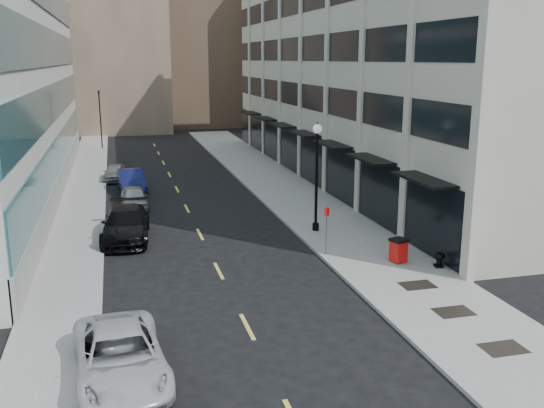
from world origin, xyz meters
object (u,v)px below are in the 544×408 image
urn_planter (439,258)px  car_silver_sedan (134,197)px  sign_post (326,222)px  car_black_pickup (126,224)px  car_white_van (120,357)px  lamppost (317,168)px  trash_bin (398,250)px  car_grey_sedan (115,172)px  traffic_signal (99,94)px  car_blue_sedan (131,181)px

urn_planter → car_silver_sedan: bearing=129.8°
car_silver_sedan → sign_post: size_ratio=1.64×
car_black_pickup → sign_post: 10.66m
car_white_van → lamppost: lamppost is taller
car_black_pickup → trash_bin: size_ratio=5.18×
sign_post → car_grey_sedan: bearing=89.1°
traffic_signal → car_silver_sedan: size_ratio=1.74×
car_silver_sedan → car_grey_sedan: size_ratio=1.06×
car_black_pickup → car_blue_sedan: 11.84m
trash_bin → urn_planter: 1.83m
traffic_signal → car_white_van: (1.12, -48.67, -4.95)m
car_silver_sedan → sign_post: sign_post is taller
car_blue_sedan → trash_bin: 22.23m
sign_post → car_black_pickup: bearing=125.0°
car_black_pickup → trash_bin: 14.04m
traffic_signal → car_blue_sedan: size_ratio=1.42×
car_grey_sedan → urn_planter: (13.94, -24.90, -0.07)m
car_white_van → car_grey_sedan: 31.20m
traffic_signal → car_grey_sedan: traffic_signal is taller
urn_planter → trash_bin: bearing=144.2°
car_black_pickup → sign_post: sign_post is taller
car_white_van → car_blue_sedan: car_blue_sedan is taller
car_silver_sedan → urn_planter: 20.01m
car_silver_sedan → car_black_pickup: bearing=-97.3°
car_blue_sedan → car_silver_sedan: bearing=-94.2°
car_white_van → lamppost: 17.27m
car_grey_sedan → sign_post: 23.95m
trash_bin → sign_post: 3.56m
car_grey_sedan → sign_post: bearing=-58.5°
lamppost → sign_post: size_ratio=2.42×
urn_planter → car_white_van: bearing=-155.8°
sign_post → urn_planter: bearing=-59.6°
traffic_signal → lamppost: traffic_signal is taller
car_silver_sedan → trash_bin: size_ratio=3.60×
car_silver_sedan → sign_post: 15.05m
car_grey_sedan → urn_planter: car_grey_sedan is taller
car_black_pickup → urn_planter: 15.86m
car_grey_sedan → lamppost: (10.50, -17.82, 2.97)m
car_silver_sedan → car_blue_sedan: 4.82m
traffic_signal → lamppost: 37.23m
car_grey_sedan → lamppost: size_ratio=0.64×
trash_bin → car_silver_sedan: bearing=111.3°
car_white_van → car_grey_sedan: bearing=85.4°
car_silver_sedan → car_blue_sedan: bearing=88.2°
car_silver_sedan → lamppost: bearing=-43.4°
car_silver_sedan → car_white_van: bearing=-94.9°
car_white_van → trash_bin: size_ratio=4.95×
car_grey_sedan → trash_bin: (12.46, -23.84, 0.10)m
car_black_pickup → car_blue_sedan: bearing=91.5°
traffic_signal → car_blue_sedan: 22.83m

